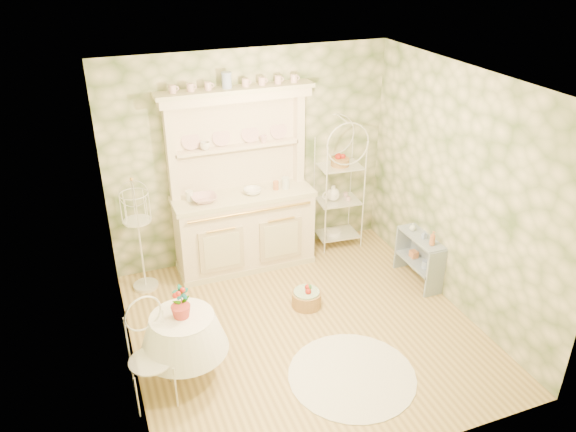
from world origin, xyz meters
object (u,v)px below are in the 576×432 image
object	(u,v)px
round_table	(185,349)
birdcage_stand	(139,237)
floor_basket	(306,297)
kitchen_dresser	(243,184)
bakers_rack	(339,184)
side_shelf	(419,260)
cafe_chair	(151,361)

from	to	relation	value
round_table	birdcage_stand	xyz separation A→B (m)	(-0.16, 1.71, 0.37)
round_table	floor_basket	world-z (taller)	round_table
kitchen_dresser	bakers_rack	world-z (taller)	kitchen_dresser
side_shelf	round_table	size ratio (longest dim) A/B	1.04
bakers_rack	side_shelf	distance (m)	1.45
side_shelf	cafe_chair	size ratio (longest dim) A/B	0.77
kitchen_dresser	cafe_chair	world-z (taller)	kitchen_dresser
bakers_rack	floor_basket	bearing A→B (deg)	-123.59
birdcage_stand	round_table	bearing A→B (deg)	-84.82
kitchen_dresser	side_shelf	xyz separation A→B (m)	(1.88, -1.12, -0.85)
side_shelf	birdcage_stand	size ratio (longest dim) A/B	0.49
floor_basket	round_table	bearing A→B (deg)	-156.92
side_shelf	round_table	bearing A→B (deg)	-166.37
floor_basket	cafe_chair	bearing A→B (deg)	-155.68
bakers_rack	side_shelf	bearing A→B (deg)	-61.48
round_table	cafe_chair	distance (m)	0.40
bakers_rack	birdcage_stand	xyz separation A→B (m)	(-2.65, -0.15, -0.20)
kitchen_dresser	birdcage_stand	world-z (taller)	kitchen_dresser
birdcage_stand	cafe_chair	bearing A→B (deg)	-95.46
round_table	birdcage_stand	world-z (taller)	birdcage_stand
floor_basket	birdcage_stand	bearing A→B (deg)	147.80
cafe_chair	kitchen_dresser	bearing A→B (deg)	35.47
cafe_chair	birdcage_stand	bearing A→B (deg)	66.90
round_table	birdcage_stand	bearing A→B (deg)	95.18
bakers_rack	floor_basket	world-z (taller)	bakers_rack
round_table	floor_basket	xyz separation A→B (m)	(1.53, 0.65, -0.22)
floor_basket	side_shelf	bearing A→B (deg)	0.16
kitchen_dresser	round_table	world-z (taller)	kitchen_dresser
kitchen_dresser	bakers_rack	distance (m)	1.37
round_table	cafe_chair	bearing A→B (deg)	-150.40
side_shelf	birdcage_stand	world-z (taller)	birdcage_stand
bakers_rack	cafe_chair	size ratio (longest dim) A/B	2.02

